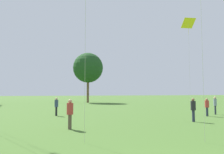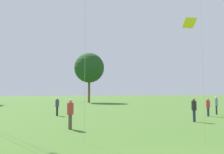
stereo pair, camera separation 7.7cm
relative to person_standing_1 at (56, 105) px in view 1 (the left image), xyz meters
The scene contains 7 objects.
person_standing_1 is the anchor object (origin of this frame).
person_standing_3 8.00m from the person_standing_1, 87.47° to the right, with size 0.50×0.50×1.79m.
person_standing_5 14.12m from the person_standing_1, 18.84° to the right, with size 0.43×0.43×1.67m.
person_standing_6 15.66m from the person_standing_1, 12.97° to the right, with size 0.38×0.38×1.79m.
person_standing_7 12.15m from the person_standing_1, 37.61° to the right, with size 0.37×0.37×1.77m.
kite_5 18.82m from the person_standing_1, ahead, with size 1.66×1.38×11.42m.
distant_tree_0 27.90m from the person_standing_1, 72.62° to the left, with size 6.59×6.59×10.95m.
Camera 1 is at (-3.37, -3.83, 2.20)m, focal length 35.00 mm.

